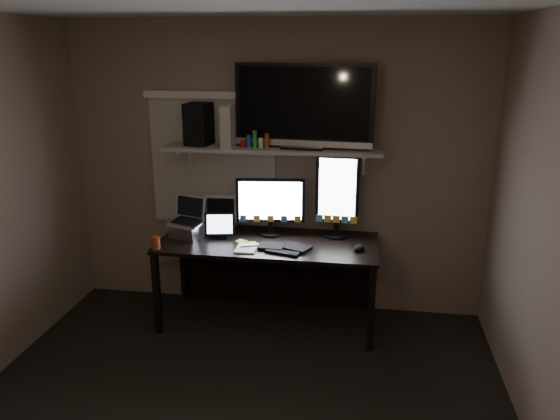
% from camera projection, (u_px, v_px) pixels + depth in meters
% --- Properties ---
extents(back_wall, '(3.60, 0.00, 3.60)m').
position_uv_depth(back_wall, '(275.00, 170.00, 4.70)').
color(back_wall, '#7E6A5A').
rests_on(back_wall, floor).
extents(window_blinds, '(1.10, 0.02, 1.10)m').
position_uv_depth(window_blinds, '(213.00, 163.00, 4.75)').
color(window_blinds, beige).
rests_on(window_blinds, back_wall).
extents(desk, '(1.80, 0.75, 0.73)m').
position_uv_depth(desk, '(271.00, 256.00, 4.67)').
color(desk, black).
rests_on(desk, floor).
extents(wall_shelf, '(1.80, 0.35, 0.03)m').
position_uv_depth(wall_shelf, '(272.00, 149.00, 4.47)').
color(wall_shelf, '#A3A39E').
rests_on(wall_shelf, back_wall).
extents(monitor_landscape, '(0.58, 0.12, 0.51)m').
position_uv_depth(monitor_landscape, '(270.00, 206.00, 4.58)').
color(monitor_landscape, black).
rests_on(monitor_landscape, desk).
extents(monitor_portrait, '(0.36, 0.08, 0.72)m').
position_uv_depth(monitor_portrait, '(337.00, 196.00, 4.51)').
color(monitor_portrait, black).
rests_on(monitor_portrait, desk).
extents(keyboard, '(0.44, 0.26, 0.03)m').
position_uv_depth(keyboard, '(284.00, 247.00, 4.33)').
color(keyboard, black).
rests_on(keyboard, desk).
extents(mouse, '(0.11, 0.14, 0.04)m').
position_uv_depth(mouse, '(359.00, 248.00, 4.30)').
color(mouse, black).
rests_on(mouse, desk).
extents(notepad, '(0.16, 0.23, 0.01)m').
position_uv_depth(notepad, '(246.00, 248.00, 4.33)').
color(notepad, silver).
rests_on(notepad, desk).
extents(tablet, '(0.27, 0.15, 0.22)m').
position_uv_depth(tablet, '(220.00, 225.00, 4.55)').
color(tablet, black).
rests_on(tablet, desk).
extents(file_sorter, '(0.23, 0.12, 0.29)m').
position_uv_depth(file_sorter, '(221.00, 212.00, 4.80)').
color(file_sorter, black).
rests_on(file_sorter, desk).
extents(laptop, '(0.35, 0.31, 0.33)m').
position_uv_depth(laptop, '(187.00, 218.00, 4.56)').
color(laptop, silver).
rests_on(laptop, desk).
extents(cup, '(0.07, 0.07, 0.10)m').
position_uv_depth(cup, '(156.00, 243.00, 4.33)').
color(cup, '#9C411C').
rests_on(cup, desk).
extents(sticky_notes, '(0.37, 0.30, 0.00)m').
position_uv_depth(sticky_notes, '(246.00, 243.00, 4.45)').
color(sticky_notes, yellow).
rests_on(sticky_notes, desk).
extents(tv, '(1.13, 0.30, 0.67)m').
position_uv_depth(tv, '(304.00, 106.00, 4.33)').
color(tv, black).
rests_on(tv, wall_shelf).
extents(game_console, '(0.09, 0.28, 0.34)m').
position_uv_depth(game_console, '(229.00, 126.00, 4.45)').
color(game_console, silver).
rests_on(game_console, wall_shelf).
extents(speaker, '(0.21, 0.25, 0.35)m').
position_uv_depth(speaker, '(199.00, 124.00, 4.53)').
color(speaker, black).
rests_on(speaker, wall_shelf).
extents(bottles, '(0.23, 0.10, 0.14)m').
position_uv_depth(bottles, '(255.00, 139.00, 4.42)').
color(bottles, '#A50F0C').
rests_on(bottles, wall_shelf).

